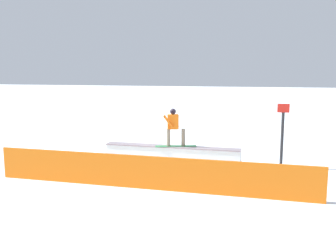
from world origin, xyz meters
TOP-DOWN VIEW (x-y plane):
  - ground_plane at (0.00, 0.00)m, footprint 120.00×120.00m
  - grind_box at (0.00, 0.00)m, footprint 5.12×0.66m
  - snowboarder at (-0.08, 0.03)m, footprint 1.54×0.66m
  - safety_fence at (0.00, 3.31)m, footprint 9.62×0.43m
  - trail_marker at (-3.93, 0.12)m, footprint 0.40×0.10m

SIDE VIEW (x-z plane):
  - ground_plane at x=0.00m, z-range 0.00..0.00m
  - grind_box at x=0.00m, z-range -0.03..0.57m
  - safety_fence at x=0.00m, z-range 0.00..0.98m
  - trail_marker at x=-3.93m, z-range 0.07..2.34m
  - snowboarder at x=-0.08m, z-range 0.66..2.07m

